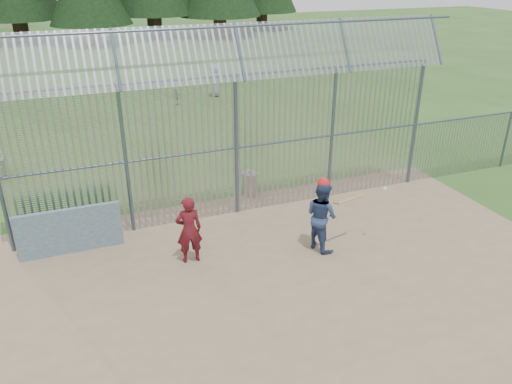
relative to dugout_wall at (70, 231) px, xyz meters
name	(u,v)px	position (x,y,z in m)	size (l,w,h in m)	color
ground	(287,276)	(4.60, -2.90, -0.62)	(120.00, 120.00, 0.00)	#2D511E
dirt_infield	(296,287)	(4.60, -3.40, -0.61)	(14.00, 10.00, 0.02)	#756047
dugout_wall	(70,231)	(0.00, 0.00, 0.00)	(2.50, 0.12, 1.20)	#38566B
batter	(322,216)	(5.91, -2.05, 0.30)	(0.88, 0.68, 1.81)	navy
onlooker	(189,230)	(2.66, -1.47, 0.26)	(0.63, 0.41, 1.72)	maroon
bg_kid_standing	(215,81)	(8.08, 14.15, 0.23)	(0.83, 0.54, 1.69)	slate
bg_kid_seated	(176,97)	(5.69, 13.10, -0.20)	(0.49, 0.20, 0.83)	slate
batting_gear	(329,186)	(6.04, -2.08, 1.11)	(1.73, 0.54, 0.68)	red
trash_can	(250,183)	(5.37, 1.61, -0.24)	(0.56, 0.56, 0.82)	#92959A
backstop_fence	(297,129)	(6.41, 0.53, 1.74)	(20.09, 0.81, 5.30)	#47566B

